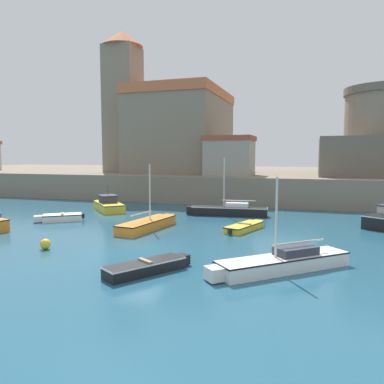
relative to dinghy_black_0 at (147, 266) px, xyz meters
name	(u,v)px	position (x,y,z in m)	size (l,w,h in m)	color
ground_plane	(138,248)	(-2.32, 3.73, -0.28)	(200.00, 200.00, 0.00)	#235670
quay_seawall	(252,180)	(-2.32, 42.06, 1.16)	(120.00, 40.00, 2.88)	gray
dinghy_black_0	(147,266)	(0.00, 0.00, 0.00)	(2.88, 3.92, 0.59)	black
dinghy_white_1	(61,217)	(-11.88, 9.65, 0.01)	(3.45, 2.95, 0.62)	white
sailboat_white_2	(283,262)	(5.54, 2.18, 0.12)	(5.86, 5.58, 4.17)	white
sailboat_black_3	(229,210)	(-0.06, 16.25, 0.18)	(6.88, 1.85, 4.87)	black
sailboat_orange_5	(148,224)	(-4.08, 8.86, 0.09)	(2.19, 6.30, 4.48)	orange
dinghy_yellow_8	(245,227)	(2.34, 10.60, -0.04)	(2.23, 4.34, 0.51)	yellow
motorboat_yellow_9	(108,205)	(-11.35, 15.79, 0.24)	(4.95, 5.08, 2.34)	yellow
mooring_buoy	(45,244)	(-6.99, 2.02, 0.00)	(0.57, 0.57, 0.57)	yellow
church	(172,126)	(-11.59, 32.71, 8.73)	(15.72, 14.86, 18.45)	gray
fortress	(382,145)	(13.68, 31.56, 5.93)	(13.14, 13.14, 9.54)	#685E4F
harbor_shed_near_wharf	(230,156)	(-2.32, 26.59, 4.79)	(5.29, 4.58, 4.33)	gray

